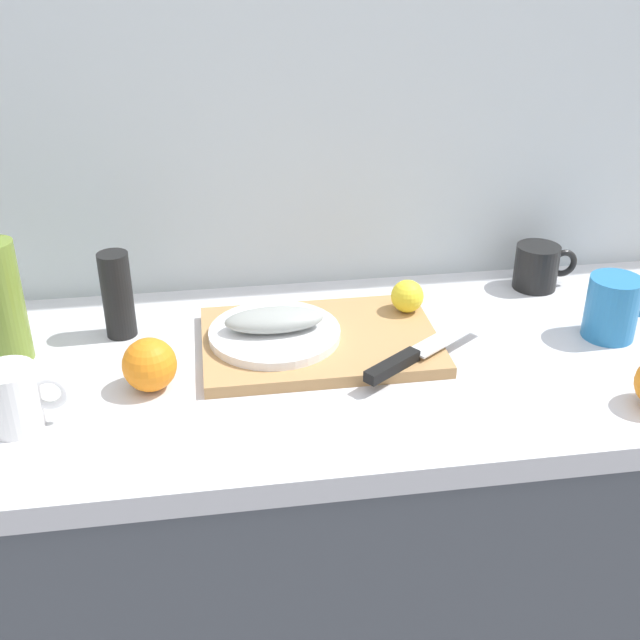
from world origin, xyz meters
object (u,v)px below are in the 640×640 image
Objects in this scene: fish_fillet at (274,320)px; coffee_mug_1 at (613,307)px; chef_knife at (414,354)px; pepper_mill at (117,295)px; olive_oil_bottle at (3,298)px; coffee_mug_2 at (14,398)px; cutting_board at (320,341)px; white_plate at (275,333)px; lemon_0 at (407,296)px; coffee_mug_0 at (538,267)px.

coffee_mug_1 is (0.57, -0.05, 0.00)m from fish_fillet.
chef_knife is 1.66× the size of pepper_mill.
fish_fillet is at bearing 175.47° from coffee_mug_1.
olive_oil_bottle reaches higher than pepper_mill.
coffee_mug_2 is 0.78× the size of pepper_mill.
coffee_mug_2 is (-0.60, -0.07, 0.02)m from chef_knife.
cutting_board is 3.32× the size of coffee_mug_2.
fish_fillet is at bearing 26.57° from white_plate.
pepper_mill is at bearing 161.37° from white_plate.
white_plate is at bearing 175.33° from cutting_board.
lemon_0 is 0.21× the size of olive_oil_bottle.
olive_oil_bottle is at bearing 102.23° from coffee_mug_2.
pepper_mill is at bearing 177.11° from lemon_0.
lemon_0 is 0.35m from coffee_mug_1.
white_plate is 0.24m from chef_knife.
white_plate is 0.55m from coffee_mug_0.
white_plate is 0.42m from coffee_mug_2.
pepper_mill reaches higher than coffee_mug_0.
white_plate is 1.33× the size of fish_fillet.
coffee_mug_1 is 0.84× the size of pepper_mill.
white_plate is at bearing 118.30° from chef_knife.
olive_oil_bottle is 1.79× the size of pepper_mill.
lemon_0 reaches higher than fish_fillet.
coffee_mug_1 is at bearing -17.88° from lemon_0.
fish_fillet is at bearing -163.04° from coffee_mug_0.
fish_fillet reaches higher than white_plate.
chef_knife is 0.60m from coffee_mug_2.
lemon_0 is 0.47× the size of coffee_mug_0.
pepper_mill is at bearing 161.37° from fish_fillet.
olive_oil_bottle reaches higher than lemon_0.
coffee_mug_2 is (-0.63, -0.23, -0.00)m from lemon_0.
cutting_board is at bearing 19.49° from coffee_mug_2.
pepper_mill is at bearing 170.96° from coffee_mug_1.
coffee_mug_0 is 1.04× the size of coffee_mug_2.
chef_knife is at bearing 6.32° from coffee_mug_2.
olive_oil_bottle is at bearing 132.36° from chef_knife.
coffee_mug_1 is 0.84m from pepper_mill.
cutting_board is 2.38× the size of fish_fillet.
pepper_mill is (-0.47, 0.19, 0.05)m from chef_knife.
coffee_mug_1 is (0.36, 0.06, 0.03)m from chef_knife.
fish_fillet is at bearing 175.33° from cutting_board.
cutting_board is at bearing -4.14° from olive_oil_bottle.
coffee_mug_2 is at bearing -160.51° from cutting_board.
lemon_0 reaches higher than cutting_board.
fish_fillet reaches higher than chef_knife.
white_plate is 1.45× the size of pepper_mill.
lemon_0 is (0.24, 0.06, -0.00)m from fish_fillet.
olive_oil_bottle reaches higher than cutting_board.
coffee_mug_0 is at bearing 7.78° from olive_oil_bottle.
white_plate is (-0.08, 0.01, 0.02)m from cutting_board.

